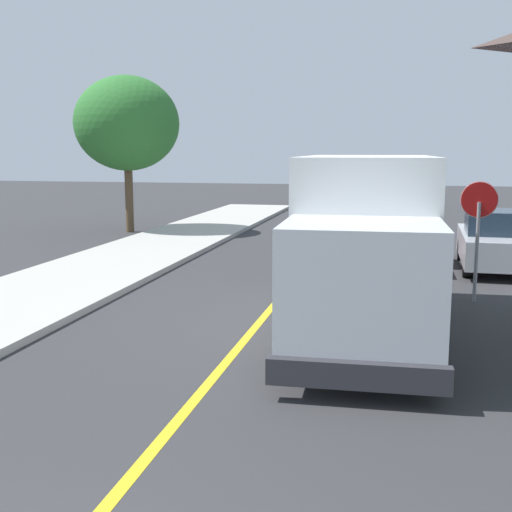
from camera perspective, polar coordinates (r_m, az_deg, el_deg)
name	(u,v)px	position (r m, az deg, el deg)	size (l,w,h in m)	color
centre_line_yellow	(270,310)	(13.69, 1.22, -4.73)	(0.16, 56.00, 0.01)	gold
box_truck	(366,235)	(12.15, 9.60, 1.81)	(2.65, 7.26, 3.20)	white
parked_car_near	(395,237)	(19.50, 12.11, 1.64)	(1.86, 4.42, 1.67)	maroon
parked_car_mid	(383,215)	(25.86, 11.10, 3.51)	(1.97, 4.46, 1.67)	#2D4793
parked_car_far	(386,202)	(32.62, 11.34, 4.67)	(1.94, 4.46, 1.67)	#4C564C
parked_car_furthest	(389,193)	(39.26, 11.57, 5.42)	(1.91, 4.44, 1.67)	black
parked_van_across	(495,241)	(19.33, 20.18, 1.20)	(1.94, 4.45, 1.67)	#B7B7BC
stop_sign	(478,218)	(14.96, 18.89, 3.17)	(0.80, 0.10, 2.65)	gray
street_tree_down_block	(127,124)	(26.88, -11.24, 11.30)	(4.16, 4.16, 6.23)	brown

